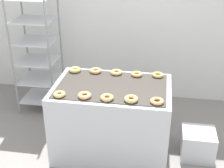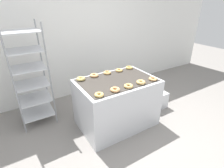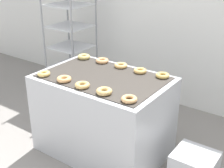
{
  "view_description": "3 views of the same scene",
  "coord_description": "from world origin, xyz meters",
  "px_view_note": "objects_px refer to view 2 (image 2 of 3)",
  "views": [
    {
      "loc": [
        0.48,
        -2.26,
        2.32
      ],
      "look_at": [
        0.0,
        0.67,
        0.86
      ],
      "focal_mm": 50.0,
      "sensor_mm": 36.0,
      "label": 1
    },
    {
      "loc": [
        -1.39,
        -1.43,
        1.97
      ],
      "look_at": [
        0.0,
        0.82,
        0.71
      ],
      "focal_mm": 28.0,
      "sensor_mm": 36.0,
      "label": 2
    },
    {
      "loc": [
        1.67,
        -1.53,
        1.98
      ],
      "look_at": [
        0.0,
        0.82,
        0.71
      ],
      "focal_mm": 50.0,
      "sensor_mm": 36.0,
      "label": 3
    }
  ],
  "objects_px": {
    "donut_far_leftmost": "(81,79)",
    "fryer_machine": "(117,103)",
    "donut_far_left": "(94,75)",
    "donut_near_rightmost": "(153,79)",
    "donut_near_center": "(128,86)",
    "donut_far_right": "(119,70)",
    "baking_rack_cart": "(30,76)",
    "donut_near_right": "(141,82)",
    "donut_near_left": "(115,90)",
    "glaze_bin": "(156,99)",
    "donut_near_leftmost": "(99,95)",
    "donut_far_center": "(107,73)",
    "donut_far_rightmost": "(129,68)"
  },
  "relations": [
    {
      "from": "donut_far_leftmost",
      "to": "fryer_machine",
      "type": "bearing_deg",
      "value": -31.34
    },
    {
      "from": "donut_far_left",
      "to": "donut_near_rightmost",
      "type": "bearing_deg",
      "value": -39.88
    },
    {
      "from": "donut_near_center",
      "to": "donut_far_right",
      "type": "xyz_separation_m",
      "value": [
        0.24,
        0.6,
        -0.0
      ]
    },
    {
      "from": "baking_rack_cart",
      "to": "donut_near_right",
      "type": "xyz_separation_m",
      "value": [
        1.39,
        -1.11,
        -0.01
      ]
    },
    {
      "from": "fryer_machine",
      "to": "donut_near_rightmost",
      "type": "xyz_separation_m",
      "value": [
        0.49,
        -0.3,
        0.44
      ]
    },
    {
      "from": "donut_near_left",
      "to": "donut_near_right",
      "type": "height_order",
      "value": "donut_near_right"
    },
    {
      "from": "donut_near_rightmost",
      "to": "donut_far_leftmost",
      "type": "relative_size",
      "value": 0.96
    },
    {
      "from": "glaze_bin",
      "to": "donut_far_left",
      "type": "bearing_deg",
      "value": 167.25
    },
    {
      "from": "donut_near_leftmost",
      "to": "donut_near_left",
      "type": "distance_m",
      "value": 0.25
    },
    {
      "from": "donut_far_leftmost",
      "to": "donut_far_right",
      "type": "relative_size",
      "value": 1.08
    },
    {
      "from": "donut_near_rightmost",
      "to": "donut_near_right",
      "type": "bearing_deg",
      "value": -179.38
    },
    {
      "from": "donut_far_left",
      "to": "glaze_bin",
      "type": "bearing_deg",
      "value": -12.75
    },
    {
      "from": "donut_far_center",
      "to": "donut_far_rightmost",
      "type": "height_order",
      "value": "donut_far_center"
    },
    {
      "from": "donut_near_leftmost",
      "to": "donut_near_rightmost",
      "type": "bearing_deg",
      "value": 0.82
    },
    {
      "from": "donut_far_rightmost",
      "to": "donut_near_center",
      "type": "bearing_deg",
      "value": -127.54
    },
    {
      "from": "donut_far_center",
      "to": "fryer_machine",
      "type": "bearing_deg",
      "value": -89.73
    },
    {
      "from": "fryer_machine",
      "to": "donut_near_right",
      "type": "height_order",
      "value": "donut_near_right"
    },
    {
      "from": "glaze_bin",
      "to": "donut_near_rightmost",
      "type": "xyz_separation_m",
      "value": [
        -0.49,
        -0.33,
        0.69
      ]
    },
    {
      "from": "donut_near_left",
      "to": "donut_near_center",
      "type": "distance_m",
      "value": 0.23
    },
    {
      "from": "donut_near_left",
      "to": "donut_far_right",
      "type": "distance_m",
      "value": 0.75
    },
    {
      "from": "donut_near_center",
      "to": "donut_far_rightmost",
      "type": "distance_m",
      "value": 0.78
    },
    {
      "from": "donut_near_center",
      "to": "donut_far_right",
      "type": "relative_size",
      "value": 1.04
    },
    {
      "from": "donut_near_center",
      "to": "donut_far_leftmost",
      "type": "height_order",
      "value": "donut_far_leftmost"
    },
    {
      "from": "fryer_machine",
      "to": "donut_far_right",
      "type": "bearing_deg",
      "value": 51.3
    },
    {
      "from": "baking_rack_cart",
      "to": "donut_near_left",
      "type": "relative_size",
      "value": 12.61
    },
    {
      "from": "donut_far_center",
      "to": "donut_far_rightmost",
      "type": "xyz_separation_m",
      "value": [
        0.48,
        0.01,
        -0.0
      ]
    },
    {
      "from": "glaze_bin",
      "to": "donut_near_rightmost",
      "type": "distance_m",
      "value": 0.91
    },
    {
      "from": "donut_far_leftmost",
      "to": "glaze_bin",
      "type": "bearing_deg",
      "value": -10.03
    },
    {
      "from": "donut_near_right",
      "to": "donut_near_rightmost",
      "type": "distance_m",
      "value": 0.25
    },
    {
      "from": "donut_near_rightmost",
      "to": "donut_far_center",
      "type": "bearing_deg",
      "value": 128.8
    },
    {
      "from": "donut_near_left",
      "to": "donut_far_right",
      "type": "relative_size",
      "value": 1.06
    },
    {
      "from": "donut_far_rightmost",
      "to": "donut_far_leftmost",
      "type": "bearing_deg",
      "value": -178.93
    },
    {
      "from": "baking_rack_cart",
      "to": "donut_far_rightmost",
      "type": "xyz_separation_m",
      "value": [
        1.63,
        -0.49,
        -0.01
      ]
    },
    {
      "from": "donut_near_leftmost",
      "to": "donut_far_center",
      "type": "bearing_deg",
      "value": 52.16
    },
    {
      "from": "donut_far_right",
      "to": "donut_far_rightmost",
      "type": "bearing_deg",
      "value": 4.47
    },
    {
      "from": "fryer_machine",
      "to": "donut_far_left",
      "type": "height_order",
      "value": "donut_far_left"
    },
    {
      "from": "donut_near_left",
      "to": "donut_near_leftmost",
      "type": "bearing_deg",
      "value": -177.05
    },
    {
      "from": "donut_far_center",
      "to": "donut_far_right",
      "type": "bearing_deg",
      "value": -3.05
    },
    {
      "from": "glaze_bin",
      "to": "donut_near_center",
      "type": "xyz_separation_m",
      "value": [
        -0.98,
        -0.34,
        0.7
      ]
    },
    {
      "from": "donut_near_rightmost",
      "to": "donut_far_leftmost",
      "type": "xyz_separation_m",
      "value": [
        -0.97,
        0.59,
        0.0
      ]
    },
    {
      "from": "glaze_bin",
      "to": "baking_rack_cart",
      "type": "bearing_deg",
      "value": 160.12
    },
    {
      "from": "donut_near_right",
      "to": "donut_far_left",
      "type": "height_order",
      "value": "donut_near_right"
    },
    {
      "from": "donut_far_rightmost",
      "to": "donut_near_right",
      "type": "bearing_deg",
      "value": -111.16
    },
    {
      "from": "donut_near_rightmost",
      "to": "donut_far_rightmost",
      "type": "distance_m",
      "value": 0.61
    },
    {
      "from": "donut_near_leftmost",
      "to": "donut_near_center",
      "type": "distance_m",
      "value": 0.48
    },
    {
      "from": "donut_near_rightmost",
      "to": "donut_far_right",
      "type": "height_order",
      "value": "same"
    },
    {
      "from": "fryer_machine",
      "to": "donut_far_right",
      "type": "relative_size",
      "value": 9.81
    },
    {
      "from": "donut_far_left",
      "to": "donut_near_left",
      "type": "bearing_deg",
      "value": -88.31
    },
    {
      "from": "glaze_bin",
      "to": "donut_near_center",
      "type": "relative_size",
      "value": 2.78
    },
    {
      "from": "glaze_bin",
      "to": "donut_far_center",
      "type": "relative_size",
      "value": 2.74
    }
  ]
}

